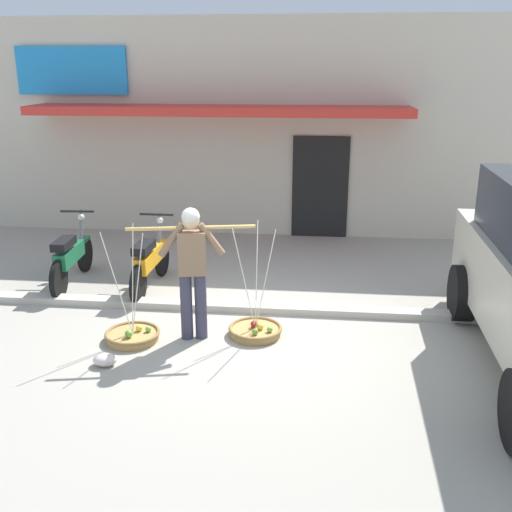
{
  "coord_description": "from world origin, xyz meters",
  "views": [
    {
      "loc": [
        0.92,
        -7.02,
        3.33
      ],
      "look_at": [
        0.1,
        0.6,
        0.85
      ],
      "focal_mm": 41.86,
      "sensor_mm": 36.0,
      "label": 1
    }
  ],
  "objects_px": {
    "fruit_basket_left_side": "(256,330)",
    "plastic_litter_bag": "(105,360)",
    "motorcycle_second_in_row": "(150,261)",
    "fruit_basket_right_side": "(133,335)",
    "motorcycle_nearest_shop": "(71,257)",
    "fruit_vendor": "(192,265)"
  },
  "relations": [
    {
      "from": "fruit_basket_right_side",
      "to": "motorcycle_second_in_row",
      "type": "relative_size",
      "value": 0.8
    },
    {
      "from": "motorcycle_second_in_row",
      "to": "fruit_vendor",
      "type": "bearing_deg",
      "value": -57.77
    },
    {
      "from": "fruit_basket_left_side",
      "to": "fruit_basket_right_side",
      "type": "bearing_deg",
      "value": -168.63
    },
    {
      "from": "fruit_vendor",
      "to": "fruit_basket_right_side",
      "type": "height_order",
      "value": "fruit_vendor"
    },
    {
      "from": "fruit_basket_right_side",
      "to": "plastic_litter_bag",
      "type": "height_order",
      "value": "fruit_basket_right_side"
    },
    {
      "from": "motorcycle_second_in_row",
      "to": "fruit_basket_right_side",
      "type": "bearing_deg",
      "value": -81.6
    },
    {
      "from": "fruit_basket_right_side",
      "to": "motorcycle_second_in_row",
      "type": "xyz_separation_m",
      "value": [
        -0.26,
        1.78,
        0.38
      ]
    },
    {
      "from": "fruit_vendor",
      "to": "fruit_basket_left_side",
      "type": "xyz_separation_m",
      "value": [
        0.76,
        0.15,
        -0.9
      ]
    },
    {
      "from": "motorcycle_nearest_shop",
      "to": "plastic_litter_bag",
      "type": "height_order",
      "value": "motorcycle_nearest_shop"
    },
    {
      "from": "fruit_basket_left_side",
      "to": "plastic_litter_bag",
      "type": "xyz_separation_m",
      "value": [
        -1.64,
        -0.98,
        -0.0
      ]
    },
    {
      "from": "fruit_basket_left_side",
      "to": "motorcycle_second_in_row",
      "type": "distance_m",
      "value": 2.35
    },
    {
      "from": "motorcycle_second_in_row",
      "to": "plastic_litter_bag",
      "type": "xyz_separation_m",
      "value": [
        0.14,
        -2.46,
        -0.38
      ]
    },
    {
      "from": "fruit_vendor",
      "to": "fruit_basket_left_side",
      "type": "height_order",
      "value": "fruit_vendor"
    },
    {
      "from": "motorcycle_nearest_shop",
      "to": "motorcycle_second_in_row",
      "type": "bearing_deg",
      "value": -3.09
    },
    {
      "from": "fruit_vendor",
      "to": "motorcycle_second_in_row",
      "type": "bearing_deg",
      "value": 122.23
    },
    {
      "from": "motorcycle_second_in_row",
      "to": "motorcycle_nearest_shop",
      "type": "bearing_deg",
      "value": 176.91
    },
    {
      "from": "fruit_basket_left_side",
      "to": "fruit_basket_right_side",
      "type": "distance_m",
      "value": 1.56
    },
    {
      "from": "fruit_basket_left_side",
      "to": "plastic_litter_bag",
      "type": "height_order",
      "value": "fruit_basket_left_side"
    },
    {
      "from": "plastic_litter_bag",
      "to": "fruit_basket_right_side",
      "type": "bearing_deg",
      "value": 79.96
    },
    {
      "from": "fruit_basket_right_side",
      "to": "plastic_litter_bag",
      "type": "relative_size",
      "value": 5.18
    },
    {
      "from": "fruit_basket_left_side",
      "to": "motorcycle_second_in_row",
      "type": "relative_size",
      "value": 0.8
    },
    {
      "from": "fruit_basket_right_side",
      "to": "motorcycle_nearest_shop",
      "type": "distance_m",
      "value": 2.44
    }
  ]
}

